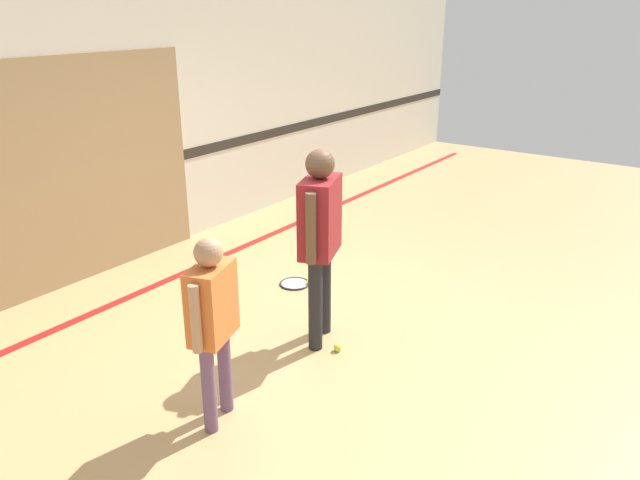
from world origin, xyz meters
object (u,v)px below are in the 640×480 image
at_px(tennis_ball_near_instructor, 338,348).
at_px(tennis_ball_by_spare_racket, 309,282).
at_px(person_student_left, 212,312).
at_px(racket_spare_on_floor, 296,283).
at_px(person_instructor, 320,227).

height_order(tennis_ball_near_instructor, tennis_ball_by_spare_racket, same).
height_order(person_student_left, tennis_ball_by_spare_racket, person_student_left).
bearing_deg(tennis_ball_near_instructor, racket_spare_on_floor, 51.86).
relative_size(racket_spare_on_floor, tennis_ball_near_instructor, 8.28).
bearing_deg(person_instructor, tennis_ball_near_instructor, -129.30).
distance_m(person_instructor, tennis_ball_near_instructor, 1.02).
xyz_separation_m(person_student_left, tennis_ball_near_instructor, (1.22, -0.16, -0.79)).
bearing_deg(tennis_ball_by_spare_racket, tennis_ball_near_instructor, -133.66).
xyz_separation_m(tennis_ball_near_instructor, tennis_ball_by_spare_racket, (0.92, 0.96, 0.00)).
bearing_deg(person_instructor, tennis_ball_by_spare_racket, 20.18).
bearing_deg(racket_spare_on_floor, person_instructor, -109.63).
bearing_deg(tennis_ball_by_spare_racket, person_instructor, -139.07).
bearing_deg(person_student_left, tennis_ball_near_instructor, -25.74).
distance_m(person_instructor, tennis_ball_by_spare_racket, 1.49).
relative_size(person_instructor, tennis_ball_near_instructor, 24.98).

